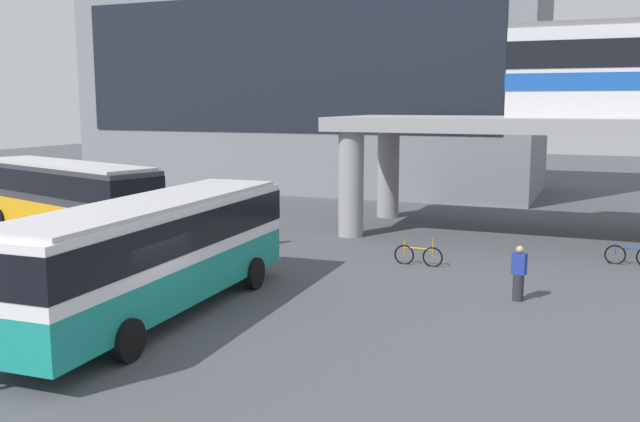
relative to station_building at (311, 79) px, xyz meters
name	(u,v)px	position (x,y,z in m)	size (l,w,h in m)	color
ground_plane	(305,256)	(8.68, -21.25, -7.43)	(120.00, 120.00, 0.00)	#47494F
station_building	(311,79)	(0.00, 0.00, 0.00)	(30.71, 11.45, 14.85)	slate
bus_main	(155,245)	(7.99, -29.75, -5.44)	(3.07, 11.13, 3.22)	teal
bus_secondary	(64,191)	(-2.77, -21.35, -5.44)	(11.29, 5.79, 3.22)	orange
bicycle_orange	(418,255)	(13.07, -21.10, -7.07)	(1.79, 0.08, 1.04)	black
bicycle_blue	(631,256)	(20.15, -18.21, -7.07)	(1.79, 0.11, 1.04)	black
pedestrian_walking_across	(519,275)	(16.92, -24.39, -6.66)	(0.44, 0.33, 1.65)	#26262D
pedestrian_at_kerb	(257,227)	(6.15, -20.25, -6.62)	(0.48, 0.45, 1.72)	maroon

